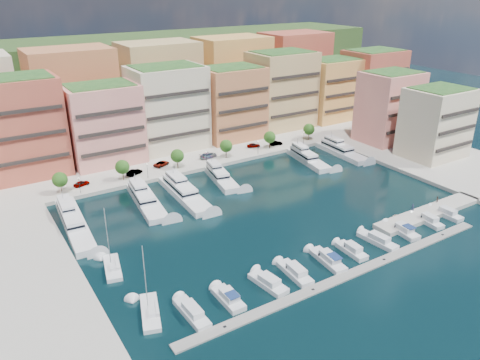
{
  "coord_description": "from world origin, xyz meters",
  "views": [
    {
      "loc": [
        -59.05,
        -80.56,
        50.27
      ],
      "look_at": [
        -3.83,
        6.96,
        6.0
      ],
      "focal_mm": 35.0,
      "sensor_mm": 36.0,
      "label": 1
    }
  ],
  "objects": [
    {
      "name": "yacht_6",
      "position": [
        41.29,
        19.72,
        1.21
      ],
      "size": [
        5.96,
        20.5,
        7.3
      ],
      "color": "silver",
      "rests_on": "ground"
    },
    {
      "name": "cruiser_0",
      "position": [
        -32.97,
        -24.6,
        0.55
      ],
      "size": [
        2.76,
        9.03,
        2.55
      ],
      "color": "silver",
      "rests_on": "ground"
    },
    {
      "name": "person_0",
      "position": [
        26.35,
        -20.05,
        1.96
      ],
      "size": [
        0.72,
        0.83,
        1.93
      ],
      "primitive_type": "imported",
      "rotation": [
        0.0,
        0.0,
        2.02
      ],
      "color": "#26334D",
      "rests_on": "finger_pier"
    },
    {
      "name": "car_3",
      "position": [
        3.47,
        36.38,
        1.84
      ],
      "size": [
        6.13,
        3.54,
        1.67
      ],
      "primitive_type": "imported",
      "rotation": [
        0.0,
        0.0,
        1.79
      ],
      "color": "gray",
      "rests_on": "north_quay"
    },
    {
      "name": "cruiser_5",
      "position": [
        2.7,
        -24.58,
        0.55
      ],
      "size": [
        2.79,
        7.41,
        2.55
      ],
      "color": "silver",
      "rests_on": "ground"
    },
    {
      "name": "cruiser_3",
      "position": [
        -11.71,
        -24.59,
        0.55
      ],
      "size": [
        3.26,
        8.7,
        2.55
      ],
      "color": "silver",
      "rests_on": "ground"
    },
    {
      "name": "cruiser_8",
      "position": [
        26.26,
        -24.58,
        0.55
      ],
      "size": [
        3.16,
        7.69,
        2.55
      ],
      "color": "silver",
      "rests_on": "ground"
    },
    {
      "name": "tree_0",
      "position": [
        -40.0,
        33.5,
        4.74
      ],
      "size": [
        3.8,
        3.8,
        5.65
      ],
      "color": "#473323",
      "rests_on": "north_quay"
    },
    {
      "name": "tree_3",
      "position": [
        8.0,
        33.5,
        4.74
      ],
      "size": [
        3.8,
        3.8,
        5.65
      ],
      "color": "#473323",
      "rests_on": "north_quay"
    },
    {
      "name": "car_0",
      "position": [
        -34.55,
        35.57,
        1.71
      ],
      "size": [
        4.47,
        2.87,
        1.42
      ],
      "primitive_type": "imported",
      "rotation": [
        0.0,
        0.0,
        1.88
      ],
      "color": "gray",
      "rests_on": "north_quay"
    },
    {
      "name": "tender_1",
      "position": [
        22.11,
        -18.82,
        0.46
      ],
      "size": [
        1.86,
        1.65,
        0.92
      ],
      "primitive_type": "imported",
      "rotation": [
        0.0,
        0.0,
        1.66
      ],
      "color": "beige",
      "rests_on": "ground"
    },
    {
      "name": "north_quay",
      "position": [
        0.0,
        62.0,
        0.0
      ],
      "size": [
        220.0,
        64.0,
        2.0
      ],
      "primitive_type": "cube",
      "color": "#9E998E",
      "rests_on": "ground"
    },
    {
      "name": "cruiser_7",
      "position": [
        17.79,
        -24.61,
        0.57
      ],
      "size": [
        3.48,
        8.16,
        2.66
      ],
      "color": "silver",
      "rests_on": "ground"
    },
    {
      "name": "cruiser_1",
      "position": [
        -26.04,
        -24.6,
        0.57
      ],
      "size": [
        2.78,
        7.51,
        2.66
      ],
      "color": "silver",
      "rests_on": "ground"
    },
    {
      "name": "cruiser_9",
      "position": [
        32.75,
        -24.58,
        0.55
      ],
      "size": [
        2.51,
        7.66,
        2.55
      ],
      "color": "silver",
      "rests_on": "ground"
    },
    {
      "name": "tree_1",
      "position": [
        -24.0,
        33.5,
        4.74
      ],
      "size": [
        3.8,
        3.8,
        5.65
      ],
      "color": "#473323",
      "rests_on": "north_quay"
    },
    {
      "name": "yacht_3",
      "position": [
        -1.13,
        21.18,
        1.21
      ],
      "size": [
        7.38,
        17.57,
        7.3
      ],
      "color": "silver",
      "rests_on": "ground"
    },
    {
      "name": "apartment_6",
      "position": [
        64.0,
        49.99,
        12.31
      ],
      "size": [
        20.0,
        15.5,
        22.8
      ],
      "color": "#E0AA51",
      "rests_on": "north_quay"
    },
    {
      "name": "lamppost_1",
      "position": [
        -18.0,
        31.2,
        3.83
      ],
      "size": [
        0.3,
        0.3,
        4.2
      ],
      "color": "black",
      "rests_on": "north_quay"
    },
    {
      "name": "lamppost_4",
      "position": [
        36.0,
        31.2,
        3.83
      ],
      "size": [
        0.3,
        0.3,
        4.2
      ],
      "color": "black",
      "rests_on": "north_quay"
    },
    {
      "name": "backblock_1",
      "position": [
        -25.0,
        74.0,
        16.0
      ],
      "size": [
        26.0,
        18.0,
        30.0
      ],
      "primitive_type": "cube",
      "color": "#C37249",
      "rests_on": "north_quay"
    },
    {
      "name": "car_2",
      "position": [
        -11.17,
        37.74,
        1.7
      ],
      "size": [
        5.55,
        4.19,
        1.4
      ],
      "primitive_type": "imported",
      "rotation": [
        0.0,
        0.0,
        2.0
      ],
      "color": "gray",
      "rests_on": "north_quay"
    },
    {
      "name": "lamppost_0",
      "position": [
        -36.0,
        31.2,
        3.83
      ],
      "size": [
        0.3,
        0.3,
        4.2
      ],
      "color": "black",
      "rests_on": "north_quay"
    },
    {
      "name": "cruiser_4",
      "position": [
        -3.64,
        -24.62,
        0.57
      ],
      "size": [
        3.61,
        9.34,
        2.66
      ],
      "color": "silver",
      "rests_on": "ground"
    },
    {
      "name": "tree_4",
      "position": [
        24.0,
        33.5,
        4.74
      ],
      "size": [
        3.8,
        3.8,
        5.65
      ],
      "color": "#473323",
      "rests_on": "north_quay"
    },
    {
      "name": "yacht_5",
      "position": [
        28.24,
        20.19,
        1.21
      ],
      "size": [
        7.29,
        19.68,
        7.3
      ],
      "color": "silver",
      "rests_on": "ground"
    },
    {
      "name": "car_5",
      "position": [
        27.63,
        34.94,
        1.7
      ],
      "size": [
        4.41,
        2.19,
        1.39
      ],
      "primitive_type": "imported",
      "rotation": [
        0.0,
        0.0,
        1.4
      ],
      "color": "gray",
      "rests_on": "north_quay"
    },
    {
      "name": "finger_pier",
      "position": [
        30.0,
        -22.0,
        0.0
      ],
      "size": [
        32.0,
        5.0,
        2.0
      ],
      "primitive_type": "cube",
      "color": "#9E998E",
      "rests_on": "ground"
    },
    {
      "name": "backblock_4",
      "position": [
        65.0,
        74.0,
        16.0
      ],
      "size": [
        26.0,
        18.0,
        30.0
      ],
      "primitive_type": "cube",
      "color": "#BB563E",
      "rests_on": "north_quay"
    },
    {
      "name": "tender_3",
      "position": [
        37.32,
        -18.91,
        0.38
      ],
      "size": [
        1.77,
        1.66,
        0.76
      ],
      "primitive_type": "imported",
      "rotation": [
        0.0,
        0.0,
        1.93
      ],
      "color": "beige",
      "rests_on": "ground"
    },
    {
      "name": "sailboat_1",
      "position": [
        -39.65,
        -4.8,
        0.31
      ],
      "size": [
        4.63,
        9.18,
        13.2
      ],
      "color": "silver",
      "rests_on": "ground"
    },
    {
      "name": "apartment_3",
      "position": [
        -2.0,
        51.99,
        13.81
      ],
      "size": [
        22.0,
        16.5,
        25.8
      ],
      "color": "beige",
      "rests_on": "north_quay"
    },
    {
      "name": "apartment_2",
      "position": [
        -23.0,
        49.99,
        12.31
      ],
      "size": [
        20.0,
        15.5,
        22.8
      ],
      "color": "#F19A86",
      "rests_on": "north_quay"
    },
    {
      "name": "backblock_3",
      "position": [
        35.0,
        74.0,
        16.0
      ],
      "size": [
        26.0,
        18.0,
        30.0
      ],
      "primitive_type": "cube",
      "color": "#E0AA51",
      "rests_on": "north_quay"
    },
    {
      "name": "south_pontoon",
      "position": [
        -3.0,
        -30.0,
        0.0
      ],
      "size": [
        72.0,
        2.2,
        0.35
      ],
      "primitive_type": "cube",
      "color": "gray",
      "rests_on": "ground"
    },
    {
      "name": "tree_5",
      "position": [
        40.0,
        33.5,
        4.74
      ],
      "size": [
        3.8,
        3.8,
        5.65
      ],
      "color": "#473323",
      "rests_on": "north_quay"
    },
    {
      "name": "apartment_7",
      "position": [
        84.0,
        47.99,
        13.31
      ],
      "size": [
        22.0,
        16.5,
        24.8
      ],
      "color": "#BB563E",
      "rests_on": "north_quay"
    },
    {
      "name": "yacht_0",
      "position": [
        -41.47,
        16.66,
        1.21
      ],
      "size": [
        6.22,
        27.18,
        7.3
      ],
      "color": "silver",
      "rests_on": "ground"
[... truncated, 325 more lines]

